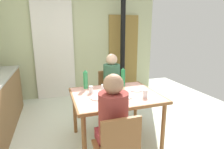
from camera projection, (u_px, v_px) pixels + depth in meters
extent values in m
plane|color=silver|center=(105.00, 146.00, 2.64)|extent=(6.22, 6.22, 0.00)
cube|color=#B9C092|center=(77.00, 41.00, 4.53)|extent=(4.06, 0.10, 2.73)
cube|color=olive|center=(123.00, 54.00, 4.91)|extent=(0.80, 0.05, 2.00)
cylinder|color=black|center=(123.00, 41.00, 4.53)|extent=(0.12, 0.12, 2.73)
cube|color=white|center=(54.00, 51.00, 4.32)|extent=(0.90, 0.03, 2.29)
cube|color=brown|center=(115.00, 95.00, 2.61)|extent=(1.20, 0.99, 0.04)
cube|color=#E6A393|center=(115.00, 94.00, 2.60)|extent=(1.16, 0.95, 0.00)
cylinder|color=brown|center=(84.00, 142.00, 2.14)|extent=(0.06, 0.06, 0.70)
cylinder|color=brown|center=(163.00, 128.00, 2.46)|extent=(0.06, 0.06, 0.70)
cylinder|color=brown|center=(75.00, 112.00, 2.93)|extent=(0.06, 0.06, 0.70)
cylinder|color=brown|center=(136.00, 104.00, 3.25)|extent=(0.06, 0.06, 0.70)
cube|color=brown|center=(115.00, 149.00, 1.87)|extent=(0.40, 0.40, 0.04)
cube|color=brown|center=(121.00, 140.00, 1.65)|extent=(0.38, 0.04, 0.42)
cube|color=brown|center=(111.00, 94.00, 3.45)|extent=(0.40, 0.40, 0.04)
cube|color=brown|center=(108.00, 81.00, 3.56)|extent=(0.38, 0.04, 0.42)
cylinder|color=brown|center=(122.00, 109.00, 3.40)|extent=(0.04, 0.04, 0.41)
cylinder|color=brown|center=(105.00, 111.00, 3.29)|extent=(0.04, 0.04, 0.41)
cylinder|color=brown|center=(116.00, 102.00, 3.71)|extent=(0.04, 0.04, 0.41)
cylinder|color=brown|center=(100.00, 104.00, 3.61)|extent=(0.04, 0.04, 0.41)
cube|color=maroon|center=(110.00, 135.00, 2.00)|extent=(0.30, 0.22, 0.12)
cylinder|color=maroon|center=(113.00, 118.00, 1.84)|extent=(0.30, 0.30, 0.52)
sphere|color=#A87A5B|center=(113.00, 84.00, 1.76)|extent=(0.20, 0.20, 0.20)
cube|color=#35694D|center=(114.00, 94.00, 3.28)|extent=(0.30, 0.22, 0.12)
cylinder|color=#38664C|center=(112.00, 79.00, 3.32)|extent=(0.30, 0.30, 0.52)
sphere|color=beige|center=(112.00, 59.00, 3.24)|extent=(0.20, 0.20, 0.20)
cylinder|color=#228546|center=(123.00, 78.00, 2.94)|extent=(0.07, 0.07, 0.27)
cone|color=#2D9051|center=(123.00, 69.00, 2.91)|extent=(0.05, 0.05, 0.04)
cylinder|color=#319857|center=(86.00, 80.00, 2.83)|extent=(0.07, 0.07, 0.26)
cone|color=#2F9655|center=(85.00, 71.00, 2.79)|extent=(0.05, 0.05, 0.04)
cylinder|color=white|center=(123.00, 97.00, 2.48)|extent=(0.23, 0.23, 0.01)
cylinder|color=white|center=(98.00, 97.00, 2.45)|extent=(0.22, 0.22, 0.01)
cylinder|color=white|center=(136.00, 90.00, 2.77)|extent=(0.19, 0.19, 0.01)
cylinder|color=silver|center=(103.00, 87.00, 2.77)|extent=(0.06, 0.06, 0.09)
cylinder|color=silver|center=(145.00, 94.00, 2.47)|extent=(0.06, 0.06, 0.10)
cylinder|color=silver|center=(91.00, 89.00, 2.64)|extent=(0.06, 0.06, 0.10)
cylinder|color=#DBB77A|center=(118.00, 89.00, 2.81)|extent=(0.19, 0.19, 0.02)
cube|color=silver|center=(84.00, 102.00, 2.32)|extent=(0.07, 0.14, 0.00)
cube|color=silver|center=(125.00, 103.00, 2.28)|extent=(0.07, 0.15, 0.00)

